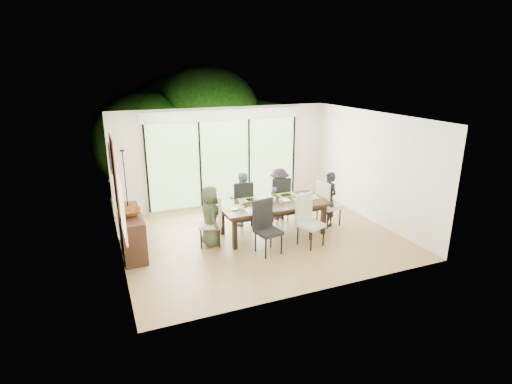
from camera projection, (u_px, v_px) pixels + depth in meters
name	position (u px, v px, depth m)	size (l,w,h in m)	color
floor	(260.00, 237.00, 9.11)	(6.00, 5.00, 0.01)	brown
ceiling	(261.00, 117.00, 8.29)	(6.00, 5.00, 0.01)	white
wall_back	(224.00, 157.00, 10.91)	(6.00, 0.02, 2.70)	silver
wall_front	(321.00, 218.00, 6.49)	(6.00, 0.02, 2.70)	white
wall_left	(115.00, 196.00, 7.60)	(0.02, 5.00, 2.70)	beige
wall_right	(373.00, 167.00, 9.80)	(0.02, 5.00, 2.70)	beige
glass_doors	(225.00, 163.00, 10.92)	(4.20, 0.02, 2.30)	#598C3F
blinds_header	(224.00, 115.00, 10.52)	(4.40, 0.06, 0.28)	white
mullion_a	(147.00, 170.00, 10.15)	(0.05, 0.04, 2.30)	black
mullion_b	(200.00, 165.00, 10.66)	(0.05, 0.04, 2.30)	black
mullion_c	(249.00, 160.00, 11.17)	(0.05, 0.04, 2.30)	black
mullion_d	(293.00, 156.00, 11.68)	(0.05, 0.04, 2.30)	black
side_window	(122.00, 208.00, 6.52)	(0.02, 0.90, 1.00)	#8CAD7F
deck	(216.00, 196.00, 12.12)	(6.00, 1.80, 0.10)	brown
rail_top	(208.00, 171.00, 12.64)	(6.00, 0.08, 0.06)	#4F3222
foliage_left	(144.00, 142.00, 12.60)	(3.20, 3.20, 3.20)	#14380F
foliage_mid	(206.00, 124.00, 13.82)	(4.00, 4.00, 4.00)	#14380F
foliage_right	(262.00, 140.00, 13.94)	(2.80, 2.80, 2.80)	#14380F
foliage_far	(173.00, 128.00, 14.13)	(3.60, 3.60, 3.60)	#14380F
table_top	(273.00, 204.00, 9.05)	(2.46, 1.13, 0.06)	black
table_apron	(273.00, 208.00, 9.08)	(2.25, 0.92, 0.10)	black
table_leg_fl	(235.00, 234.00, 8.39)	(0.09, 0.09, 0.71)	black
table_leg_fr	(323.00, 219.00, 9.18)	(0.09, 0.09, 0.71)	black
table_leg_bl	(222.00, 220.00, 9.15)	(0.09, 0.09, 0.71)	black
table_leg_br	(305.00, 208.00, 9.94)	(0.09, 0.09, 0.71)	black
chair_left_end	(209.00, 220.00, 8.55)	(0.47, 0.47, 1.13)	silver
chair_right_end	(329.00, 203.00, 9.65)	(0.47, 0.47, 1.13)	beige
chair_far_left	(241.00, 202.00, 9.69)	(0.47, 0.47, 1.13)	black
chair_far_right	(279.00, 197.00, 10.05)	(0.47, 0.47, 1.13)	black
chair_near_left	(269.00, 228.00, 8.15)	(0.47, 0.47, 1.13)	black
chair_near_right	(311.00, 221.00, 8.52)	(0.47, 0.47, 1.13)	beige
person_left_end	(210.00, 216.00, 8.53)	(0.62, 0.39, 1.32)	#3F4A31
person_right_end	(329.00, 199.00, 9.61)	(0.62, 0.39, 1.32)	black
person_far_left	(242.00, 199.00, 9.64)	(0.62, 0.39, 1.32)	#7A8DB1
person_far_right	(279.00, 194.00, 10.00)	(0.62, 0.39, 1.32)	#251D2B
placemat_left	(233.00, 208.00, 8.69)	(0.45, 0.33, 0.01)	#8EC747
placemat_right	(310.00, 197.00, 9.38)	(0.45, 0.33, 0.01)	#82AC3D
placemat_far_l	(248.00, 200.00, 9.23)	(0.45, 0.33, 0.01)	#86B942
placemat_far_r	(287.00, 195.00, 9.59)	(0.45, 0.33, 0.01)	#83AC3D
placemat_paper	(256.00, 210.00, 8.57)	(0.45, 0.33, 0.01)	white
tablet_far_l	(253.00, 199.00, 9.22)	(0.27, 0.18, 0.01)	black
tablet_far_r	(286.00, 195.00, 9.53)	(0.25, 0.17, 0.01)	black
papers	(301.00, 199.00, 9.25)	(0.31, 0.23, 0.00)	white
platter_base	(256.00, 209.00, 8.57)	(0.27, 0.27, 0.02)	white
platter_snacks	(256.00, 208.00, 8.56)	(0.20, 0.20, 0.01)	#C14C16
vase	(274.00, 199.00, 9.08)	(0.08, 0.08, 0.12)	silver
hyacinth_stems	(274.00, 194.00, 9.05)	(0.04, 0.04, 0.16)	#337226
hyacinth_blooms	(274.00, 190.00, 9.01)	(0.11, 0.11, 0.11)	#5244AB
laptop	(239.00, 208.00, 8.64)	(0.34, 0.22, 0.03)	silver
cup_a	(242.00, 202.00, 8.90)	(0.13, 0.13, 0.10)	white
cup_b	(281.00, 201.00, 8.99)	(0.10, 0.10, 0.09)	white
cup_c	(302.00, 195.00, 9.40)	(0.13, 0.13, 0.10)	white
book	(282.00, 200.00, 9.17)	(0.17, 0.23, 0.02)	white
sideboard	(132.00, 233.00, 8.24)	(0.43, 1.54, 0.87)	black
bowl	(130.00, 212.00, 8.01)	(0.46, 0.46, 0.11)	brown
candlestick_base	(128.00, 207.00, 8.42)	(0.10, 0.10, 0.04)	black
candlestick_shaft	(125.00, 179.00, 8.23)	(0.02, 0.02, 1.21)	black
candlestick_pan	(122.00, 151.00, 8.05)	(0.10, 0.10, 0.03)	black
candle	(122.00, 148.00, 8.04)	(0.03, 0.03, 0.10)	silver
tapestry	(114.00, 173.00, 7.87)	(0.02, 1.00, 1.50)	maroon
art_frame	(110.00, 158.00, 9.00)	(0.03, 0.55, 0.65)	black
art_canvas	(111.00, 158.00, 9.00)	(0.01, 0.45, 0.55)	#18414F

